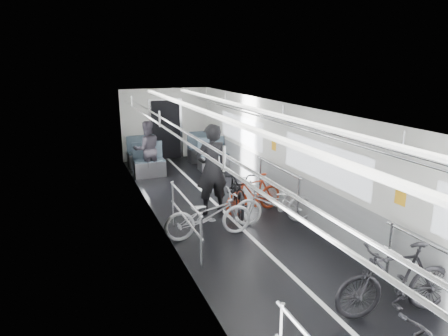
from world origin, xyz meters
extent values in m
cube|color=black|center=(0.00, 0.00, 0.00)|extent=(3.00, 14.00, 0.01)
cube|color=white|center=(0.00, 0.00, 2.40)|extent=(3.00, 14.00, 0.02)
cube|color=silver|center=(-1.50, 0.00, 1.20)|extent=(0.02, 14.00, 2.40)
cube|color=silver|center=(1.50, 0.00, 1.20)|extent=(0.02, 14.00, 2.40)
cube|color=silver|center=(0.00, 7.00, 1.20)|extent=(3.00, 0.02, 2.40)
cube|color=white|center=(0.00, 0.00, 0.01)|extent=(0.08, 13.80, 0.01)
cube|color=gray|center=(-1.47, 0.00, 0.45)|extent=(0.01, 13.90, 0.90)
cube|color=gray|center=(1.47, 0.00, 0.45)|extent=(0.01, 13.90, 0.90)
cube|color=white|center=(-1.47, 0.00, 1.40)|extent=(0.01, 10.80, 0.75)
cube|color=white|center=(1.47, 0.00, 1.40)|extent=(0.01, 10.80, 0.75)
cube|color=white|center=(-0.55, 0.00, 2.34)|extent=(0.14, 13.40, 0.05)
cube|color=white|center=(0.55, 0.00, 2.34)|extent=(0.14, 13.40, 0.05)
cube|color=black|center=(0.00, 6.94, 1.00)|extent=(0.95, 0.10, 2.00)
imported|color=silver|center=(-0.76, 0.45, 0.45)|extent=(1.76, 0.70, 0.91)
imported|color=black|center=(0.75, -2.78, 0.52)|extent=(1.80, 0.78, 1.05)
imported|color=#B1B2B6|center=(0.73, 0.55, 0.45)|extent=(1.78, 0.89, 0.89)
imported|color=#9B2C13|center=(0.61, 1.28, 0.44)|extent=(1.52, 0.66, 0.89)
imported|color=black|center=(0.33, 1.54, 0.50)|extent=(1.16, 2.01, 1.00)
imported|color=black|center=(-0.26, 1.64, 1.01)|extent=(0.75, 0.51, 2.01)
imported|color=#332F37|center=(-1.04, 4.98, 0.82)|extent=(0.84, 0.67, 1.65)
camera|label=1|loc=(-3.10, -6.32, 3.36)|focal=32.00mm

